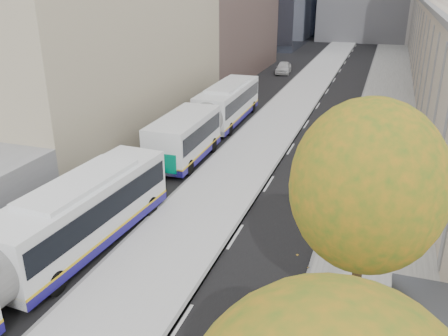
% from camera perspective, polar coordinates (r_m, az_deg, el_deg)
% --- Properties ---
extents(bus_platform, '(4.25, 150.00, 0.15)m').
position_cam_1_polar(bus_platform, '(36.48, 6.15, 5.26)').
color(bus_platform, '#B4B4B4').
rests_on(bus_platform, ground).
extents(sidewalk, '(4.75, 150.00, 0.08)m').
position_cam_1_polar(sidewalk, '(35.70, 18.77, 3.77)').
color(sidewalk, gray).
rests_on(sidewalk, ground).
extents(tree_c, '(4.20, 4.20, 7.28)m').
position_cam_1_polar(tree_c, '(13.21, 16.91, -2.18)').
color(tree_c, black).
rests_on(tree_c, sidewalk).
extents(bus_near, '(3.42, 16.88, 2.79)m').
position_cam_1_polar(bus_near, '(17.94, -23.90, -9.95)').
color(bus_near, silver).
rests_on(bus_near, ground).
extents(bus_far, '(2.81, 16.89, 2.81)m').
position_cam_1_polar(bus_far, '(33.27, -1.47, 6.36)').
color(bus_far, silver).
rests_on(bus_far, ground).
extents(distant_car, '(1.96, 4.12, 1.36)m').
position_cam_1_polar(distant_car, '(57.18, 7.16, 11.89)').
color(distant_car, beige).
rests_on(distant_car, ground).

